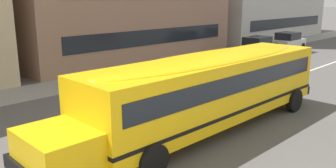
# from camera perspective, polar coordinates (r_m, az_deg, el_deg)

# --- Properties ---
(ground_plane) EXTENTS (400.00, 400.00, 0.00)m
(ground_plane) POSITION_cam_1_polar(r_m,az_deg,el_deg) (12.97, -3.68, -7.17)
(ground_plane) COLOR #54514F
(sidewalk_far) EXTENTS (120.00, 3.00, 0.01)m
(sidewalk_far) POSITION_cam_1_polar(r_m,az_deg,el_deg) (19.40, -19.83, -0.87)
(sidewalk_far) COLOR gray
(sidewalk_far) RESTS_ON ground_plane
(lane_centreline) EXTENTS (110.00, 0.16, 0.01)m
(lane_centreline) POSITION_cam_1_polar(r_m,az_deg,el_deg) (12.97, -3.68, -7.16)
(lane_centreline) COLOR silver
(lane_centreline) RESTS_ON ground_plane
(school_bus) EXTENTS (12.40, 3.08, 2.76)m
(school_bus) POSITION_cam_1_polar(r_m,az_deg,el_deg) (12.40, 6.64, -0.27)
(school_bus) COLOR yellow
(school_bus) RESTS_ON ground_plane
(parked_car_black_by_lamppost) EXTENTS (3.93, 1.94, 1.64)m
(parked_car_black_by_lamppost) POSITION_cam_1_polar(r_m,az_deg,el_deg) (29.55, 14.36, 5.94)
(parked_car_black_by_lamppost) COLOR black
(parked_car_black_by_lamppost) RESTS_ON ground_plane
(parked_car_white_under_tree) EXTENTS (3.92, 1.91, 1.64)m
(parked_car_white_under_tree) POSITION_cam_1_polar(r_m,az_deg,el_deg) (34.23, 18.95, 6.64)
(parked_car_white_under_tree) COLOR silver
(parked_car_white_under_tree) RESTS_ON ground_plane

